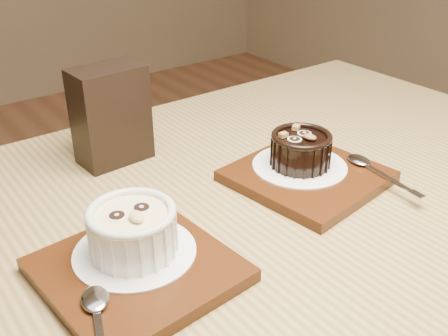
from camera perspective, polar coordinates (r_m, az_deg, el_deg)
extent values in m
cube|color=olive|center=(0.63, 2.05, -8.07)|extent=(1.20, 0.80, 0.04)
cylinder|color=olive|center=(1.37, 10.68, -5.40)|extent=(0.06, 0.06, 0.71)
cube|color=#431F0B|center=(0.56, -9.39, -10.91)|extent=(0.19, 0.19, 0.01)
cylinder|color=white|center=(0.57, -9.68, -8.96)|extent=(0.13, 0.13, 0.00)
cylinder|color=white|center=(0.55, -9.88, -6.99)|extent=(0.09, 0.09, 0.05)
cylinder|color=#F2E393|center=(0.54, -10.07, -5.09)|extent=(0.08, 0.08, 0.00)
torus|color=white|center=(0.54, -10.10, -4.78)|extent=(0.09, 0.09, 0.01)
cylinder|color=black|center=(0.54, -11.59, -5.04)|extent=(0.02, 0.02, 0.00)
cylinder|color=black|center=(0.55, -8.97, -4.21)|extent=(0.02, 0.02, 0.00)
ellipsoid|color=#DBBC80|center=(0.53, -9.50, -5.24)|extent=(0.02, 0.02, 0.01)
cube|color=#431F0B|center=(0.72, 9.01, -0.87)|extent=(0.20, 0.20, 0.01)
cylinder|color=white|center=(0.73, 8.22, 0.27)|extent=(0.13, 0.13, 0.00)
cylinder|color=black|center=(0.72, 8.34, 1.78)|extent=(0.08, 0.08, 0.04)
cylinder|color=black|center=(0.71, 8.45, 3.19)|extent=(0.07, 0.07, 0.00)
torus|color=black|center=(0.71, 8.47, 3.44)|extent=(0.08, 0.08, 0.01)
cylinder|color=black|center=(0.70, 7.69, 3.17)|extent=(0.02, 0.02, 0.00)
cylinder|color=black|center=(0.72, 8.74, 3.80)|extent=(0.02, 0.02, 0.00)
ellipsoid|color=brown|center=(0.70, 9.33, 3.35)|extent=(0.02, 0.02, 0.01)
cube|color=brown|center=(0.71, 6.48, 3.60)|extent=(0.01, 0.01, 0.01)
cube|color=brown|center=(0.73, 7.84, 4.39)|extent=(0.01, 0.01, 0.01)
cube|color=black|center=(0.76, -12.21, 5.62)|extent=(0.10, 0.07, 0.14)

